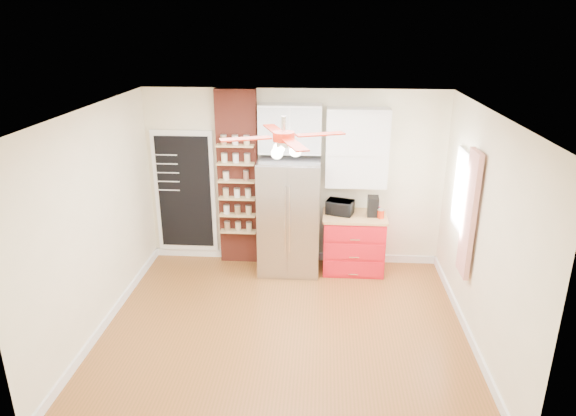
# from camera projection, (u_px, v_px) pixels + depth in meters

# --- Properties ---
(floor) EXTENTS (4.50, 4.50, 0.00)m
(floor) POSITION_uv_depth(u_px,v_px,m) (284.00, 328.00, 6.40)
(floor) COLOR brown
(floor) RESTS_ON ground
(ceiling) EXTENTS (4.50, 4.50, 0.00)m
(ceiling) POSITION_uv_depth(u_px,v_px,m) (284.00, 112.00, 5.47)
(ceiling) COLOR white
(ceiling) RESTS_ON wall_back
(wall_back) EXTENTS (4.50, 0.02, 2.70)m
(wall_back) POSITION_uv_depth(u_px,v_px,m) (294.00, 178.00, 7.81)
(wall_back) COLOR #F8EEC8
(wall_back) RESTS_ON floor
(wall_front) EXTENTS (4.50, 0.02, 2.70)m
(wall_front) POSITION_uv_depth(u_px,v_px,m) (264.00, 325.00, 4.06)
(wall_front) COLOR #F8EEC8
(wall_front) RESTS_ON floor
(wall_left) EXTENTS (0.02, 4.00, 2.70)m
(wall_left) POSITION_uv_depth(u_px,v_px,m) (95.00, 223.00, 6.08)
(wall_left) COLOR #F8EEC8
(wall_left) RESTS_ON floor
(wall_right) EXTENTS (0.02, 4.00, 2.70)m
(wall_right) POSITION_uv_depth(u_px,v_px,m) (483.00, 234.00, 5.78)
(wall_right) COLOR #F8EEC8
(wall_right) RESTS_ON floor
(chalkboard) EXTENTS (0.95, 0.05, 1.95)m
(chalkboard) POSITION_uv_depth(u_px,v_px,m) (185.00, 192.00, 7.97)
(chalkboard) COLOR white
(chalkboard) RESTS_ON wall_back
(brick_pillar) EXTENTS (0.60, 0.16, 2.70)m
(brick_pillar) POSITION_uv_depth(u_px,v_px,m) (238.00, 179.00, 7.79)
(brick_pillar) COLOR maroon
(brick_pillar) RESTS_ON floor
(fridge) EXTENTS (0.90, 0.70, 1.75)m
(fridge) POSITION_uv_depth(u_px,v_px,m) (289.00, 216.00, 7.63)
(fridge) COLOR #A7A6AB
(fridge) RESTS_ON floor
(upper_glass_cabinet) EXTENTS (0.90, 0.35, 0.70)m
(upper_glass_cabinet) POSITION_uv_depth(u_px,v_px,m) (290.00, 129.00, 7.37)
(upper_glass_cabinet) COLOR white
(upper_glass_cabinet) RESTS_ON wall_back
(red_cabinet) EXTENTS (0.94, 0.64, 0.90)m
(red_cabinet) POSITION_uv_depth(u_px,v_px,m) (353.00, 243.00, 7.75)
(red_cabinet) COLOR red
(red_cabinet) RESTS_ON floor
(upper_shelf_unit) EXTENTS (0.90, 0.30, 1.15)m
(upper_shelf_unit) POSITION_uv_depth(u_px,v_px,m) (357.00, 148.00, 7.42)
(upper_shelf_unit) COLOR white
(upper_shelf_unit) RESTS_ON wall_back
(window) EXTENTS (0.04, 0.75, 1.05)m
(window) POSITION_uv_depth(u_px,v_px,m) (463.00, 192.00, 6.56)
(window) COLOR white
(window) RESTS_ON wall_right
(curtain) EXTENTS (0.06, 0.40, 1.55)m
(curtain) POSITION_uv_depth(u_px,v_px,m) (469.00, 214.00, 6.08)
(curtain) COLOR red
(curtain) RESTS_ON wall_right
(ceiling_fan) EXTENTS (1.40, 1.40, 0.44)m
(ceiling_fan) POSITION_uv_depth(u_px,v_px,m) (284.00, 137.00, 5.56)
(ceiling_fan) COLOR silver
(ceiling_fan) RESTS_ON ceiling
(toaster_oven) EXTENTS (0.44, 0.36, 0.21)m
(toaster_oven) POSITION_uv_depth(u_px,v_px,m) (340.00, 207.00, 7.61)
(toaster_oven) COLOR black
(toaster_oven) RESTS_ON red_cabinet
(coffee_maker) EXTENTS (0.16, 0.22, 0.29)m
(coffee_maker) POSITION_uv_depth(u_px,v_px,m) (373.00, 206.00, 7.54)
(coffee_maker) COLOR black
(coffee_maker) RESTS_ON red_cabinet
(canister_left) EXTENTS (0.12, 0.12, 0.13)m
(canister_left) POSITION_uv_depth(u_px,v_px,m) (381.00, 214.00, 7.46)
(canister_left) COLOR red
(canister_left) RESTS_ON red_cabinet
(canister_right) EXTENTS (0.12, 0.12, 0.14)m
(canister_right) POSITION_uv_depth(u_px,v_px,m) (377.00, 210.00, 7.58)
(canister_right) COLOR red
(canister_right) RESTS_ON red_cabinet
(pantry_jar_oats) EXTENTS (0.12, 0.12, 0.12)m
(pantry_jar_oats) POSITION_uv_depth(u_px,v_px,m) (226.00, 176.00, 7.65)
(pantry_jar_oats) COLOR beige
(pantry_jar_oats) RESTS_ON brick_pillar
(pantry_jar_beans) EXTENTS (0.09, 0.09, 0.14)m
(pantry_jar_beans) POSITION_uv_depth(u_px,v_px,m) (246.00, 176.00, 7.62)
(pantry_jar_beans) COLOR #8C5C47
(pantry_jar_beans) RESTS_ON brick_pillar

